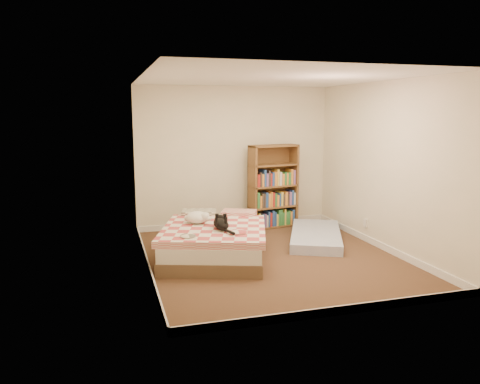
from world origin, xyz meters
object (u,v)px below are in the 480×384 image
object	(u,v)px
bed	(215,239)
bookshelf	(273,197)
floor_mattress	(316,236)
white_dog	(198,217)
black_cat	(221,223)

from	to	relation	value
bed	bookshelf	size ratio (longest dim) A/B	1.52
floor_mattress	white_dog	size ratio (longest dim) A/B	4.58
white_dog	floor_mattress	bearing A→B (deg)	8.81
floor_mattress	black_cat	bearing A→B (deg)	-136.46
bed	white_dog	distance (m)	0.40
floor_mattress	black_cat	xyz separation A→B (m)	(-1.73, -0.58, 0.46)
black_cat	white_dog	distance (m)	0.46
black_cat	bed	bearing A→B (deg)	108.62
bookshelf	black_cat	xyz separation A→B (m)	(-1.38, -1.68, -0.01)
white_dog	bed	bearing A→B (deg)	-25.95
floor_mattress	white_dog	bearing A→B (deg)	-149.61
bed	black_cat	distance (m)	0.41
floor_mattress	white_dog	distance (m)	2.03
bookshelf	bed	bearing A→B (deg)	-144.98
black_cat	bookshelf	bearing A→B (deg)	64.08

